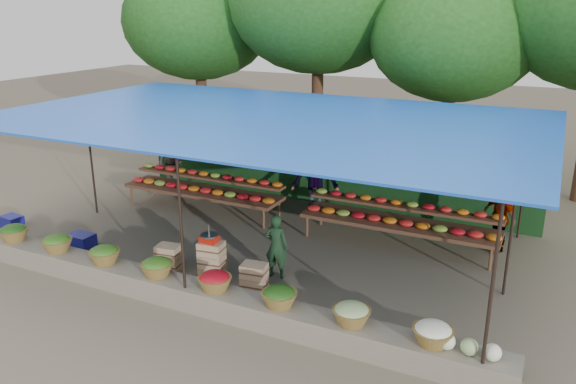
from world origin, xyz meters
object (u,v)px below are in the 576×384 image
at_px(vendor_seated, 276,246).
at_px(weighing_scale, 209,238).
at_px(blue_crate_front, 81,241).
at_px(crate_counter, 211,265).
at_px(blue_crate_back, 12,222).

bearing_deg(vendor_seated, weighing_scale, 27.28).
xyz_separation_m(vendor_seated, blue_crate_front, (-4.33, -0.64, -0.47)).
distance_m(crate_counter, weighing_scale, 0.54).
relative_size(crate_counter, blue_crate_back, 4.94).
bearing_deg(weighing_scale, crate_counter, -0.00).
distance_m(weighing_scale, blue_crate_back, 5.66).
distance_m(vendor_seated, blue_crate_back, 6.70).
bearing_deg(crate_counter, blue_crate_back, 178.13).
relative_size(vendor_seated, blue_crate_back, 2.59).
bearing_deg(crate_counter, weighing_scale, 180.00).
bearing_deg(blue_crate_front, weighing_scale, 1.06).
relative_size(crate_counter, weighing_scale, 6.97).
distance_m(weighing_scale, blue_crate_front, 3.35).
height_order(crate_counter, vendor_seated, vendor_seated).
bearing_deg(blue_crate_back, blue_crate_front, 2.41).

